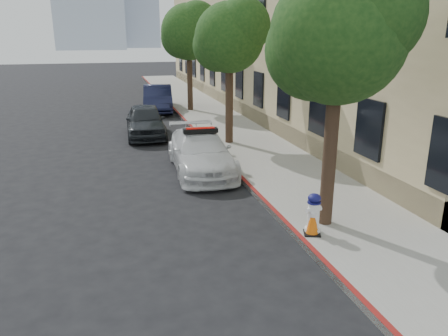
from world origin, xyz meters
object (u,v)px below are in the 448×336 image
parked_car_far (158,98)px  traffic_cone (313,220)px  fire_hydrant (313,214)px  parked_car_mid (146,121)px  police_car (201,152)px

parked_car_far → traffic_cone: bearing=-79.7°
fire_hydrant → parked_car_mid: bearing=93.4°
parked_car_far → police_car: bearing=-84.0°
traffic_cone → fire_hydrant: bearing=59.0°
parked_car_mid → traffic_cone: (2.47, -11.01, -0.20)m
parked_car_mid → traffic_cone: 11.29m
police_car → parked_car_far: bearing=92.0°
parked_car_mid → traffic_cone: size_ratio=6.03×
police_car → fire_hydrant: size_ratio=5.05×
police_car → fire_hydrant: 5.56m
parked_car_far → traffic_cone: (1.18, -17.24, -0.26)m
parked_car_far → traffic_cone: size_ratio=6.73×
parked_car_far → parked_car_mid: bearing=-95.3°
police_car → parked_car_mid: police_car is taller
parked_car_mid → traffic_cone: parked_car_mid is taller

